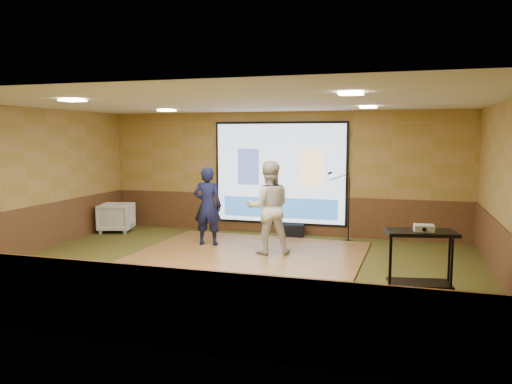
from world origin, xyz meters
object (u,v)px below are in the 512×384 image
(projector_screen, at_px, (280,174))
(player_left, at_px, (208,206))
(mic_stand, at_px, (346,220))
(projector, at_px, (424,228))
(dance_floor, at_px, (252,253))
(player_right, at_px, (269,208))
(banquet_chair, at_px, (117,217))
(av_table, at_px, (420,251))
(duffel_bag, at_px, (294,230))

(projector_screen, distance_m, player_left, 2.24)
(mic_stand, bearing_deg, projector, -62.72)
(projector_screen, distance_m, dance_floor, 2.66)
(projector_screen, relative_size, player_right, 1.77)
(dance_floor, distance_m, banquet_chair, 4.18)
(player_left, relative_size, mic_stand, 1.07)
(player_left, height_order, mic_stand, player_left)
(av_table, bearing_deg, mic_stand, 111.22)
(player_right, bearing_deg, dance_floor, -20.84)
(player_left, bearing_deg, av_table, 144.78)
(player_right, xyz_separation_m, banquet_chair, (-4.32, 1.28, -0.61))
(projector_screen, bearing_deg, player_right, -81.79)
(projector_screen, xyz_separation_m, dance_floor, (-0.04, -2.23, -1.46))
(projector_screen, xyz_separation_m, projector, (3.22, -4.35, -0.39))
(player_right, relative_size, projector, 6.76)
(projector_screen, height_order, dance_floor, projector_screen)
(dance_floor, xyz_separation_m, banquet_chair, (-3.96, 1.28, 0.35))
(dance_floor, xyz_separation_m, av_table, (3.22, -2.11, 0.73))
(projector, relative_size, mic_stand, 0.17)
(player_right, distance_m, av_table, 3.57)
(player_left, height_order, projector, player_left)
(player_left, xyz_separation_m, projector, (4.39, -2.53, 0.20))
(dance_floor, relative_size, player_left, 2.63)
(player_right, height_order, projector, player_right)
(projector, height_order, duffel_bag, projector)
(projector_screen, xyz_separation_m, player_right, (0.32, -2.23, -0.50))
(player_right, distance_m, duffel_bag, 2.13)
(dance_floor, distance_m, mic_stand, 2.50)
(projector_screen, relative_size, av_table, 3.19)
(dance_floor, bearing_deg, player_right, -0.30)
(dance_floor, xyz_separation_m, player_left, (-1.13, 0.41, 0.87))
(av_table, relative_size, banquet_chair, 1.29)
(player_left, xyz_separation_m, player_right, (1.49, -0.41, 0.08))
(dance_floor, relative_size, av_table, 4.33)
(player_right, height_order, banquet_chair, player_right)
(projector, bearing_deg, projector_screen, 122.15)
(projector_screen, bearing_deg, duffel_bag, -31.97)
(player_left, height_order, banquet_chair, player_left)
(duffel_bag, bearing_deg, projector_screen, 148.03)
(projector_screen, height_order, player_left, projector_screen)
(projector_screen, bearing_deg, mic_stand, -15.67)
(player_left, bearing_deg, mic_stand, -159.84)
(projector, bearing_deg, player_right, 139.40)
(dance_floor, xyz_separation_m, duffel_bag, (0.46, 1.97, 0.13))
(projector, height_order, mic_stand, mic_stand)
(projector, distance_m, duffel_bag, 5.05)
(duffel_bag, bearing_deg, av_table, -55.86)
(projector_screen, xyz_separation_m, duffel_bag, (0.42, -0.26, -1.33))
(projector_screen, height_order, player_right, projector_screen)
(projector, xyz_separation_m, mic_stand, (-1.54, 3.88, -0.59))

